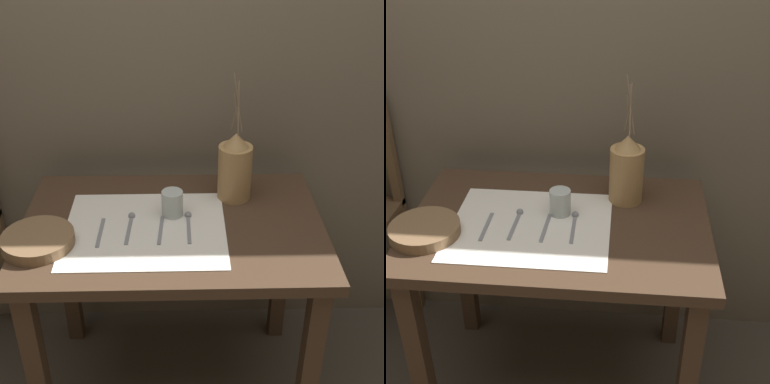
{
  "view_description": "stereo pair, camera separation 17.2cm",
  "coord_description": "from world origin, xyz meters",
  "views": [
    {
      "loc": [
        0.03,
        -1.49,
        1.78
      ],
      "look_at": [
        0.07,
        0.0,
        0.9
      ],
      "focal_mm": 50.0,
      "sensor_mm": 36.0,
      "label": 1
    },
    {
      "loc": [
        0.2,
        -1.48,
        1.78
      ],
      "look_at": [
        0.07,
        0.0,
        0.9
      ],
      "focal_mm": 50.0,
      "sensor_mm": 36.0,
      "label": 2
    }
  ],
  "objects": [
    {
      "name": "ground_plane",
      "position": [
        0.0,
        0.0,
        0.0
      ],
      "size": [
        12.0,
        12.0,
        0.0
      ],
      "primitive_type": "plane",
      "color": "#473F35"
    },
    {
      "name": "stone_wall_back",
      "position": [
        0.0,
        0.45,
        1.2
      ],
      "size": [
        7.0,
        0.06,
        2.4
      ],
      "color": "#6B5E4C",
      "rests_on": "ground_plane"
    },
    {
      "name": "wooden_table",
      "position": [
        0.0,
        0.0,
        0.65
      ],
      "size": [
        1.01,
        0.67,
        0.78
      ],
      "color": "#422D1E",
      "rests_on": "ground_plane"
    },
    {
      "name": "linen_cloth",
      "position": [
        -0.09,
        -0.03,
        0.78
      ],
      "size": [
        0.53,
        0.44,
        0.0
      ],
      "color": "white",
      "rests_on": "wooden_table"
    },
    {
      "name": "pitcher_with_flowers",
      "position": [
        0.22,
        0.17,
        0.9
      ],
      "size": [
        0.12,
        0.12,
        0.45
      ],
      "color": "#A87F4C",
      "rests_on": "wooden_table"
    },
    {
      "name": "wooden_bowl",
      "position": [
        -0.42,
        -0.11,
        0.8
      ],
      "size": [
        0.23,
        0.23,
        0.04
      ],
      "color": "brown",
      "rests_on": "wooden_table"
    },
    {
      "name": "glass_tumbler_near",
      "position": [
        -0.0,
        0.05,
        0.83
      ],
      "size": [
        0.07,
        0.07,
        0.09
      ],
      "color": "#B7C1BC",
      "rests_on": "wooden_table"
    },
    {
      "name": "knife_center",
      "position": [
        -0.23,
        -0.06,
        0.78
      ],
      "size": [
        0.01,
        0.16,
        0.0
      ],
      "color": "gray",
      "rests_on": "wooden_table"
    },
    {
      "name": "spoon_inner",
      "position": [
        -0.14,
        0.01,
        0.79
      ],
      "size": [
        0.03,
        0.17,
        0.02
      ],
      "color": "gray",
      "rests_on": "wooden_table"
    },
    {
      "name": "fork_inner",
      "position": [
        -0.04,
        -0.05,
        0.78
      ],
      "size": [
        0.02,
        0.16,
        0.0
      ],
      "color": "gray",
      "rests_on": "wooden_table"
    },
    {
      "name": "spoon_outer",
      "position": [
        0.05,
        0.01,
        0.79
      ],
      "size": [
        0.02,
        0.17,
        0.02
      ],
      "color": "gray",
      "rests_on": "wooden_table"
    }
  ]
}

